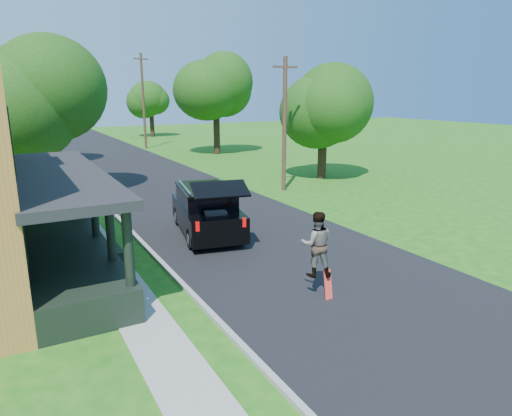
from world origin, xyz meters
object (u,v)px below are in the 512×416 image
tree_right_near (323,102)px  utility_pole_near (284,123)px  skateboarder (316,244)px  black_suv (207,211)px

tree_right_near → utility_pole_near: size_ratio=1.05×
skateboarder → utility_pole_near: utility_pole_near is taller
tree_right_near → utility_pole_near: 4.80m
black_suv → utility_pole_near: size_ratio=0.77×
utility_pole_near → black_suv: bearing=-137.8°
utility_pole_near → tree_right_near: bearing=30.0°
black_suv → skateboarder: size_ratio=3.10×
black_suv → utility_pole_near: utility_pole_near is taller
tree_right_near → black_suv: bearing=-145.8°
skateboarder → utility_pole_near: 14.31m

